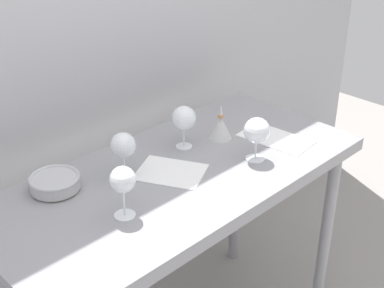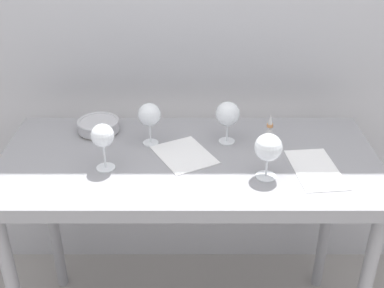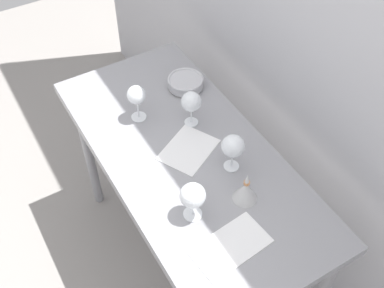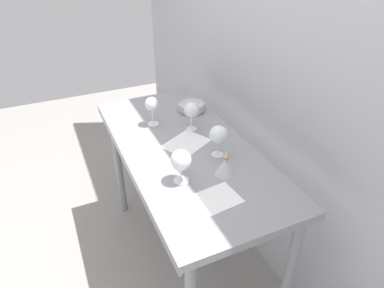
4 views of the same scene
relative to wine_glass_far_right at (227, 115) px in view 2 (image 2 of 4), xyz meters
name	(u,v)px [view 2 (image 2 of 4)]	position (x,y,z in m)	size (l,w,h in m)	color
back_wall	(189,14)	(-0.15, 0.38, 0.28)	(3.80, 0.04, 2.60)	#B4B4B9
steel_counter	(188,181)	(-0.15, -0.12, -0.22)	(1.40, 0.65, 0.90)	gray
wine_glass_far_right	(227,115)	(0.00, 0.00, 0.00)	(0.09, 0.09, 0.17)	white
wine_glass_near_right	(268,149)	(0.12, -0.25, 0.00)	(0.10, 0.10, 0.16)	white
wine_glass_far_left	(149,116)	(-0.30, -0.01, 0.00)	(0.09, 0.09, 0.17)	white
wine_glass_near_left	(102,137)	(-0.44, -0.19, 0.01)	(0.08, 0.08, 0.17)	white
tasting_sheet_upper	(315,169)	(0.30, -0.20, -0.12)	(0.15, 0.28, 0.00)	white
tasting_sheet_lower	(184,155)	(-0.16, -0.10, -0.12)	(0.18, 0.23, 0.00)	white
tasting_bowl	(98,125)	(-0.51, 0.08, -0.09)	(0.17, 0.17, 0.05)	#DBCC66
decanter_funnel	(268,137)	(0.16, -0.04, -0.07)	(0.10, 0.10, 0.14)	silver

